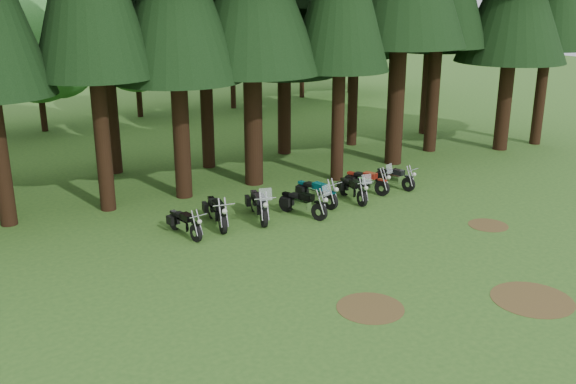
% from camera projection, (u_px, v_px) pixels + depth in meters
% --- Properties ---
extents(ground, '(120.00, 120.00, 0.00)m').
position_uv_depth(ground, '(403.00, 258.00, 20.03)').
color(ground, '#2E571F').
rests_on(ground, ground).
extents(decid_3, '(6.12, 5.95, 7.65)m').
position_uv_depth(decid_3, '(42.00, 53.00, 36.34)').
color(decid_3, black).
rests_on(decid_3, ground).
extents(decid_4, '(5.93, 5.76, 7.41)m').
position_uv_depth(decid_4, '(141.00, 49.00, 40.59)').
color(decid_4, black).
rests_on(decid_4, ground).
extents(decid_5, '(8.45, 8.21, 10.56)m').
position_uv_depth(decid_5, '(238.00, 16.00, 43.00)').
color(decid_5, black).
rests_on(decid_5, ground).
extents(decid_6, '(7.06, 6.86, 8.82)m').
position_uv_depth(decid_6, '(307.00, 28.00, 47.74)').
color(decid_6, black).
rests_on(decid_6, ground).
extents(decid_7, '(8.44, 8.20, 10.55)m').
position_uv_depth(decid_7, '(358.00, 12.00, 49.66)').
color(decid_7, black).
rests_on(decid_7, ground).
extents(dirt_patch_0, '(1.80, 1.80, 0.01)m').
position_uv_depth(dirt_patch_0, '(370.00, 308.00, 16.88)').
color(dirt_patch_0, '#4C3D1E').
rests_on(dirt_patch_0, ground).
extents(dirt_patch_1, '(1.40, 1.40, 0.01)m').
position_uv_depth(dirt_patch_1, '(488.00, 225.00, 22.76)').
color(dirt_patch_1, '#4C3D1E').
rests_on(dirt_patch_1, ground).
extents(dirt_patch_2, '(2.20, 2.20, 0.01)m').
position_uv_depth(dirt_patch_2, '(532.00, 299.00, 17.35)').
color(dirt_patch_2, '#4C3D1E').
rests_on(dirt_patch_2, ground).
extents(motorcycle_0, '(0.38, 2.02, 0.82)m').
position_uv_depth(motorcycle_0, '(185.00, 224.00, 21.71)').
color(motorcycle_0, black).
rests_on(motorcycle_0, ground).
extents(motorcycle_1, '(0.66, 2.30, 0.95)m').
position_uv_depth(motorcycle_1, '(217.00, 213.00, 22.61)').
color(motorcycle_1, black).
rests_on(motorcycle_1, ground).
extents(motorcycle_2, '(1.03, 2.37, 1.51)m').
position_uv_depth(motorcycle_2, '(259.00, 206.00, 23.22)').
color(motorcycle_2, black).
rests_on(motorcycle_2, ground).
extents(motorcycle_3, '(0.95, 2.19, 1.40)m').
position_uv_depth(motorcycle_3, '(303.00, 204.00, 23.55)').
color(motorcycle_3, black).
rests_on(motorcycle_3, ground).
extents(motorcycle_4, '(0.52, 2.22, 0.91)m').
position_uv_depth(motorcycle_4, '(316.00, 193.00, 24.80)').
color(motorcycle_4, black).
rests_on(motorcycle_4, ground).
extents(motorcycle_5, '(0.60, 2.15, 1.35)m').
position_uv_depth(motorcycle_5, '(353.00, 190.00, 25.25)').
color(motorcycle_5, black).
rests_on(motorcycle_5, ground).
extents(motorcycle_6, '(0.96, 2.14, 1.37)m').
position_uv_depth(motorcycle_6, '(367.00, 182.00, 26.30)').
color(motorcycle_6, black).
rests_on(motorcycle_6, ground).
extents(motorcycle_7, '(0.56, 1.99, 0.82)m').
position_uv_depth(motorcycle_7, '(394.00, 178.00, 26.93)').
color(motorcycle_7, black).
rests_on(motorcycle_7, ground).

